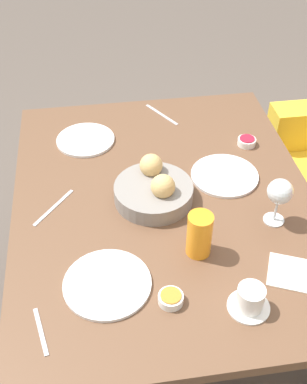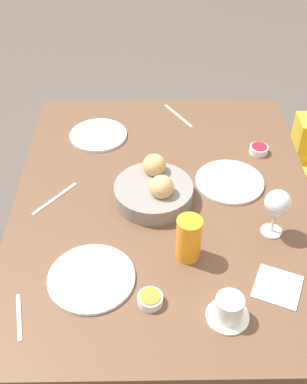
{
  "view_description": "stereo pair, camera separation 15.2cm",
  "coord_description": "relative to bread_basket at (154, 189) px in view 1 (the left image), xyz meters",
  "views": [
    {
      "loc": [
        1.13,
        -0.2,
        1.79
      ],
      "look_at": [
        -0.0,
        -0.04,
        0.79
      ],
      "focal_mm": 45.0,
      "sensor_mm": 36.0,
      "label": 1
    },
    {
      "loc": [
        1.14,
        -0.05,
        1.79
      ],
      "look_at": [
        -0.0,
        -0.04,
        0.79
      ],
      "focal_mm": 45.0,
      "sensor_mm": 36.0,
      "label": 2
    }
  ],
  "objects": [
    {
      "name": "juice_glass",
      "position": [
        0.24,
        0.09,
        0.03
      ],
      "size": [
        0.07,
        0.07,
        0.14
      ],
      "color": "orange",
      "rests_on": "dining_table"
    },
    {
      "name": "ground_plane",
      "position": [
        0.0,
        0.03,
        -0.79
      ],
      "size": [
        10.0,
        10.0,
        0.0
      ],
      "primitive_type": "plane",
      "color": "#564C44"
    },
    {
      "name": "fork_silver",
      "position": [
        -0.49,
        0.1,
        -0.04
      ],
      "size": [
        0.17,
        0.11,
        0.0
      ],
      "color": "#B7B7BC",
      "rests_on": "dining_table"
    },
    {
      "name": "knife_silver",
      "position": [
        -0.0,
        -0.32,
        -0.04
      ],
      "size": [
        0.15,
        0.13,
        0.0
      ],
      "color": "#B7B7BC",
      "rests_on": "dining_table"
    },
    {
      "name": "plate_near_left",
      "position": [
        -0.35,
        -0.2,
        -0.03
      ],
      "size": [
        0.21,
        0.21,
        0.01
      ],
      "color": "white",
      "rests_on": "dining_table"
    },
    {
      "name": "dining_table",
      "position": [
        0.0,
        0.03,
        -0.14
      ],
      "size": [
        1.22,
        0.97,
        0.76
      ],
      "color": "brown",
      "rests_on": "ground_plane"
    },
    {
      "name": "spoon_coffee",
      "position": [
        0.44,
        -0.35,
        -0.04
      ],
      "size": [
        0.14,
        0.04,
        0.0
      ],
      "color": "#B7B7BC",
      "rests_on": "dining_table"
    },
    {
      "name": "jam_bowl_berry",
      "position": [
        -0.24,
        0.38,
        -0.02
      ],
      "size": [
        0.07,
        0.07,
        0.03
      ],
      "color": "white",
      "rests_on": "dining_table"
    },
    {
      "name": "bread_basket",
      "position": [
        0.0,
        0.0,
        0.0
      ],
      "size": [
        0.25,
        0.25,
        0.12
      ],
      "color": "gray",
      "rests_on": "dining_table"
    },
    {
      "name": "napkin",
      "position": [
        0.36,
        0.32,
        -0.04
      ],
      "size": [
        0.16,
        0.16,
        0.0
      ],
      "color": "silver",
      "rests_on": "dining_table"
    },
    {
      "name": "wine_glass",
      "position": [
        0.15,
        0.35,
        0.07
      ],
      "size": [
        0.08,
        0.08,
        0.16
      ],
      "color": "silver",
      "rests_on": "dining_table"
    },
    {
      "name": "plate_near_right",
      "position": [
        0.32,
        -0.18,
        -0.03
      ],
      "size": [
        0.24,
        0.24,
        0.01
      ],
      "color": "white",
      "rests_on": "dining_table"
    },
    {
      "name": "plate_far_center",
      "position": [
        -0.07,
        0.25,
        -0.03
      ],
      "size": [
        0.23,
        0.23,
        0.01
      ],
      "color": "white",
      "rests_on": "dining_table"
    },
    {
      "name": "coffee_cup",
      "position": [
        0.45,
        0.18,
        -0.0
      ],
      "size": [
        0.11,
        0.11,
        0.07
      ],
      "color": "white",
      "rests_on": "dining_table"
    },
    {
      "name": "jam_bowl_honey",
      "position": [
        0.4,
        -0.02,
        -0.02
      ],
      "size": [
        0.07,
        0.07,
        0.03
      ],
      "color": "white",
      "rests_on": "dining_table"
    }
  ]
}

